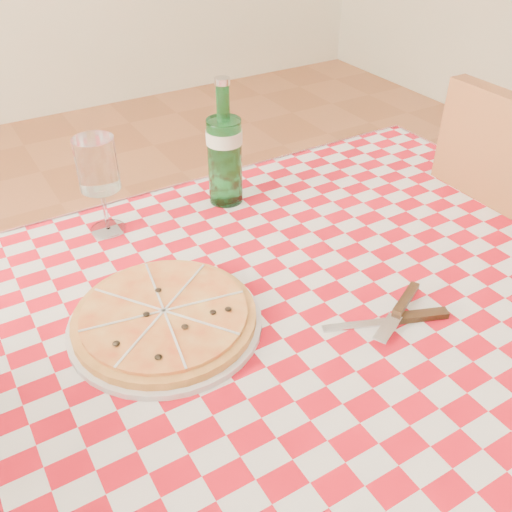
{
  "coord_description": "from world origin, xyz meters",
  "views": [
    {
      "loc": [
        -0.41,
        -0.58,
        1.36
      ],
      "look_at": [
        -0.02,
        0.06,
        0.82
      ],
      "focal_mm": 40.0,
      "sensor_mm": 36.0,
      "label": 1
    }
  ],
  "objects_px": {
    "dining_table": "(284,344)",
    "wine_glass": "(101,187)",
    "water_bottle": "(224,143)",
    "pizza_plate": "(165,317)"
  },
  "relations": [
    {
      "from": "dining_table",
      "to": "wine_glass",
      "type": "height_order",
      "value": "wine_glass"
    },
    {
      "from": "dining_table",
      "to": "wine_glass",
      "type": "bearing_deg",
      "value": 116.59
    },
    {
      "from": "water_bottle",
      "to": "wine_glass",
      "type": "bearing_deg",
      "value": 176.45
    },
    {
      "from": "wine_glass",
      "to": "pizza_plate",
      "type": "bearing_deg",
      "value": -92.85
    },
    {
      "from": "water_bottle",
      "to": "wine_glass",
      "type": "relative_size",
      "value": 1.36
    },
    {
      "from": "pizza_plate",
      "to": "wine_glass",
      "type": "height_order",
      "value": "wine_glass"
    },
    {
      "from": "pizza_plate",
      "to": "water_bottle",
      "type": "xyz_separation_m",
      "value": [
        0.27,
        0.29,
        0.11
      ]
    },
    {
      "from": "dining_table",
      "to": "pizza_plate",
      "type": "height_order",
      "value": "pizza_plate"
    },
    {
      "from": "dining_table",
      "to": "wine_glass",
      "type": "xyz_separation_m",
      "value": [
        -0.18,
        0.35,
        0.19
      ]
    },
    {
      "from": "pizza_plate",
      "to": "wine_glass",
      "type": "bearing_deg",
      "value": 87.15
    }
  ]
}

